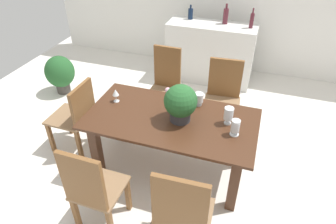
{
  "coord_description": "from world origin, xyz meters",
  "views": [
    {
      "loc": [
        0.78,
        -2.68,
        2.59
      ],
      "look_at": [
        -0.08,
        -0.14,
        0.7
      ],
      "focal_mm": 32.11,
      "sensor_mm": 36.0,
      "label": 1
    }
  ],
  "objects_px": {
    "chair_near_right": "(182,212)",
    "wine_bottle_dark": "(226,16)",
    "flower_centerpiece": "(180,103)",
    "potted_plant_floor": "(60,73)",
    "chair_far_left": "(165,83)",
    "kitchen_counter": "(210,53)",
    "wine_bottle_green": "(252,20)",
    "crystal_vase_left": "(199,98)",
    "chair_far_right": "(223,94)",
    "chair_head_end": "(77,114)",
    "crystal_vase_center_near": "(235,127)",
    "dining_table": "(171,129)",
    "chair_near_left": "(92,188)",
    "wine_bottle_clear": "(190,14)",
    "crystal_vase_right": "(229,114)",
    "wine_glass": "(116,93)"
  },
  "relations": [
    {
      "from": "flower_centerpiece",
      "to": "wine_bottle_dark",
      "type": "height_order",
      "value": "wine_bottle_dark"
    },
    {
      "from": "chair_near_left",
      "to": "chair_near_right",
      "type": "relative_size",
      "value": 0.99
    },
    {
      "from": "chair_far_left",
      "to": "potted_plant_floor",
      "type": "bearing_deg",
      "value": 177.48
    },
    {
      "from": "chair_near_right",
      "to": "wine_bottle_dark",
      "type": "distance_m",
      "value": 3.37
    },
    {
      "from": "crystal_vase_center_near",
      "to": "crystal_vase_right",
      "type": "bearing_deg",
      "value": 120.23
    },
    {
      "from": "wine_bottle_dark",
      "to": "potted_plant_floor",
      "type": "relative_size",
      "value": 0.49
    },
    {
      "from": "chair_far_left",
      "to": "flower_centerpiece",
      "type": "height_order",
      "value": "flower_centerpiece"
    },
    {
      "from": "dining_table",
      "to": "wine_bottle_clear",
      "type": "bearing_deg",
      "value": 100.71
    },
    {
      "from": "chair_far_left",
      "to": "wine_bottle_dark",
      "type": "bearing_deg",
      "value": 70.23
    },
    {
      "from": "wine_bottle_clear",
      "to": "crystal_vase_right",
      "type": "bearing_deg",
      "value": -65.91
    },
    {
      "from": "chair_near_right",
      "to": "crystal_vase_left",
      "type": "bearing_deg",
      "value": -84.03
    },
    {
      "from": "flower_centerpiece",
      "to": "potted_plant_floor",
      "type": "distance_m",
      "value": 2.62
    },
    {
      "from": "wine_bottle_green",
      "to": "wine_bottle_dark",
      "type": "distance_m",
      "value": 0.42
    },
    {
      "from": "wine_bottle_clear",
      "to": "chair_far_right",
      "type": "bearing_deg",
      "value": -59.35
    },
    {
      "from": "chair_far_right",
      "to": "chair_far_left",
      "type": "bearing_deg",
      "value": 175.36
    },
    {
      "from": "crystal_vase_left",
      "to": "chair_near_left",
      "type": "bearing_deg",
      "value": -115.47
    },
    {
      "from": "potted_plant_floor",
      "to": "dining_table",
      "type": "bearing_deg",
      "value": -26.01
    },
    {
      "from": "dining_table",
      "to": "flower_centerpiece",
      "type": "distance_m",
      "value": 0.37
    },
    {
      "from": "chair_far_right",
      "to": "wine_bottle_clear",
      "type": "height_order",
      "value": "wine_bottle_clear"
    },
    {
      "from": "chair_near_left",
      "to": "flower_centerpiece",
      "type": "height_order",
      "value": "flower_centerpiece"
    },
    {
      "from": "crystal_vase_left",
      "to": "kitchen_counter",
      "type": "relative_size",
      "value": 0.1
    },
    {
      "from": "chair_near_right",
      "to": "crystal_vase_left",
      "type": "distance_m",
      "value": 1.33
    },
    {
      "from": "dining_table",
      "to": "flower_centerpiece",
      "type": "height_order",
      "value": "flower_centerpiece"
    },
    {
      "from": "chair_far_left",
      "to": "flower_centerpiece",
      "type": "distance_m",
      "value": 1.15
    },
    {
      "from": "chair_far_left",
      "to": "wine_bottle_clear",
      "type": "relative_size",
      "value": 4.58
    },
    {
      "from": "dining_table",
      "to": "chair_near_left",
      "type": "height_order",
      "value": "chair_near_left"
    },
    {
      "from": "chair_near_right",
      "to": "chair_head_end",
      "type": "bearing_deg",
      "value": -33.76
    },
    {
      "from": "chair_far_right",
      "to": "chair_head_end",
      "type": "bearing_deg",
      "value": -153.02
    },
    {
      "from": "chair_near_left",
      "to": "crystal_vase_center_near",
      "type": "distance_m",
      "value": 1.43
    },
    {
      "from": "wine_glass",
      "to": "kitchen_counter",
      "type": "relative_size",
      "value": 0.11
    },
    {
      "from": "wine_bottle_green",
      "to": "potted_plant_floor",
      "type": "bearing_deg",
      "value": -156.35
    },
    {
      "from": "chair_near_left",
      "to": "wine_bottle_dark",
      "type": "height_order",
      "value": "wine_bottle_dark"
    },
    {
      "from": "wine_bottle_clear",
      "to": "potted_plant_floor",
      "type": "bearing_deg",
      "value": -143.26
    },
    {
      "from": "kitchen_counter",
      "to": "wine_bottle_green",
      "type": "relative_size",
      "value": 4.74
    },
    {
      "from": "kitchen_counter",
      "to": "wine_bottle_clear",
      "type": "distance_m",
      "value": 0.72
    },
    {
      "from": "dining_table",
      "to": "chair_far_right",
      "type": "xyz_separation_m",
      "value": [
        0.39,
        0.96,
        -0.05
      ]
    },
    {
      "from": "flower_centerpiece",
      "to": "kitchen_counter",
      "type": "bearing_deg",
      "value": 93.85
    },
    {
      "from": "dining_table",
      "to": "crystal_vase_right",
      "type": "xyz_separation_m",
      "value": [
        0.57,
        0.09,
        0.26
      ]
    },
    {
      "from": "dining_table",
      "to": "crystal_vase_right",
      "type": "distance_m",
      "value": 0.64
    },
    {
      "from": "chair_near_right",
      "to": "wine_bottle_dark",
      "type": "bearing_deg",
      "value": -87.8
    },
    {
      "from": "chair_head_end",
      "to": "wine_bottle_dark",
      "type": "bearing_deg",
      "value": 151.38
    },
    {
      "from": "chair_head_end",
      "to": "flower_centerpiece",
      "type": "relative_size",
      "value": 2.29
    },
    {
      "from": "crystal_vase_right",
      "to": "wine_bottle_green",
      "type": "height_order",
      "value": "wine_bottle_green"
    },
    {
      "from": "wine_glass",
      "to": "chair_near_left",
      "type": "bearing_deg",
      "value": -75.32
    },
    {
      "from": "chair_head_end",
      "to": "potted_plant_floor",
      "type": "relative_size",
      "value": 1.47
    },
    {
      "from": "chair_far_right",
      "to": "crystal_vase_center_near",
      "type": "relative_size",
      "value": 5.79
    },
    {
      "from": "wine_glass",
      "to": "wine_bottle_clear",
      "type": "xyz_separation_m",
      "value": [
        0.23,
        2.29,
        0.23
      ]
    },
    {
      "from": "chair_far_right",
      "to": "crystal_vase_right",
      "type": "bearing_deg",
      "value": -82.75
    },
    {
      "from": "potted_plant_floor",
      "to": "chair_near_left",
      "type": "bearing_deg",
      "value": -48.5
    },
    {
      "from": "crystal_vase_right",
      "to": "potted_plant_floor",
      "type": "distance_m",
      "value": 2.99
    }
  ]
}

